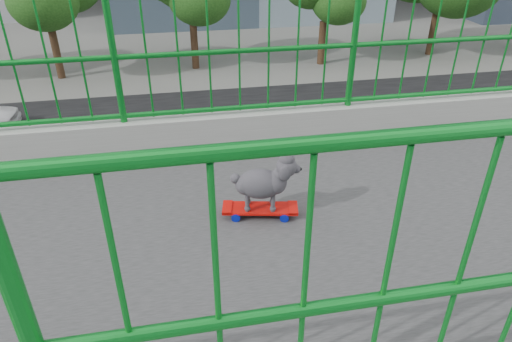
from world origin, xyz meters
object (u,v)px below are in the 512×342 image
object	(u,v)px
car_5	(448,255)
poodle	(264,181)
car_2	(361,148)
car_0	(292,277)
skateboard	(260,209)
car_3	(55,140)

from	to	relation	value
car_5	poodle	bearing A→B (deg)	-47.52
car_5	car_2	bearing A→B (deg)	178.84
car_0	car_2	distance (m)	7.79
skateboard	car_2	bearing A→B (deg)	163.59
car_3	car_5	bearing A→B (deg)	-129.30
skateboard	car_0	bearing A→B (deg)	172.38
car_2	car_5	xyz separation A→B (m)	(6.40, -0.13, 0.02)
car_2	car_3	xyz separation A→B (m)	(-3.20, -11.86, -0.11)
car_0	car_2	size ratio (longest dim) A/B	0.81
skateboard	car_5	bearing A→B (deg)	143.84
skateboard	poodle	xyz separation A→B (m)	(0.01, 0.02, 0.23)
poodle	car_5	distance (m)	10.71
car_0	car_5	distance (m)	4.31
car_2	poodle	bearing A→B (deg)	152.19
car_5	car_0	bearing A→B (deg)	-90.00
skateboard	car_3	distance (m)	17.48
poodle	car_2	xyz separation A→B (m)	(-12.15, 6.41, -6.51)
car_2	car_5	bearing A→B (deg)	178.84
poodle	skateboard	bearing A→B (deg)	-90.00
poodle	car_5	world-z (taller)	poodle
poodle	car_3	size ratio (longest dim) A/B	0.10
car_3	car_0	bearing A→B (deg)	-142.32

